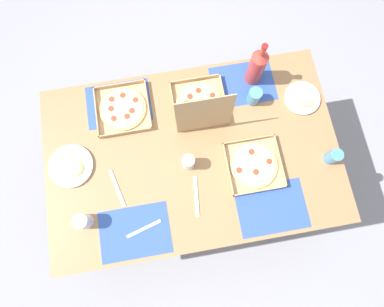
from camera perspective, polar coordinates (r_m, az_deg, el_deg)
The scene contains 19 objects.
ground_plane at distance 2.38m, azimuth -0.00°, elevation -4.24°, with size 6.00×6.00×0.00m, color gray.
dining_table at distance 1.74m, azimuth -0.00°, elevation -0.77°, with size 1.60×1.01×0.75m.
placemat_near_left at distance 1.81m, azimuth 9.52°, elevation 12.83°, with size 0.36×0.26×0.00m, color #2D4C9E.
placemat_near_right at distance 1.78m, azimuth -13.62°, elevation 9.10°, with size 0.36×0.26×0.00m, color #2D4C9E.
placemat_far_left at distance 1.65m, azimuth 14.74°, elevation -9.81°, with size 0.36×0.26×0.00m, color #2D4C9E.
placemat_far_right at distance 1.63m, azimuth -10.69°, elevation -14.31°, with size 0.36×0.26×0.00m, color #2D4C9E.
pizza_box_edge_far at distance 1.68m, azimuth 1.55°, elevation 9.04°, with size 0.29×0.30×0.33m.
pizza_box_center at distance 1.65m, azimuth 11.50°, elevation -2.16°, with size 0.29×0.29×0.04m.
pizza_box_corner_left at distance 1.76m, azimuth -12.86°, elevation 8.18°, with size 0.29×0.29×0.04m.
plate_far_left at distance 1.85m, azimuth 20.02°, elevation 9.69°, with size 0.20×0.20×0.03m.
plate_middle at distance 1.74m, azimuth -21.69°, elevation -2.25°, with size 0.24×0.24×0.03m.
soda_bottle at distance 1.72m, azimuth 12.07°, elevation 15.71°, with size 0.09×0.09×0.32m.
cup_red at distance 1.58m, azimuth -0.66°, elevation -1.62°, with size 0.07×0.07×0.11m, color silver.
cup_clear_left at distance 1.64m, azimuth -19.73°, elevation -11.91°, with size 0.07×0.07×0.11m, color silver.
cup_spare at distance 1.73m, azimuth 11.60°, elevation 10.46°, with size 0.07×0.07×0.10m, color teal.
cup_clear_right at distance 1.76m, azimuth 25.01°, elevation -0.52°, with size 0.07×0.07×0.10m, color teal.
fork_by_near_left at distance 1.62m, azimuth -9.02°, elevation -13.78°, with size 0.19×0.02×0.01m, color #B7B7BC.
knife_by_near_right at distance 1.61m, azimuth 0.83°, elevation -8.03°, with size 0.21×0.02×0.01m, color #B7B7BC.
knife_by_far_right at distance 1.66m, azimuth -13.86°, elevation -6.37°, with size 0.21×0.02×0.01m, color #B7B7BC.
Camera 1 is at (0.07, 0.38, 2.35)m, focal length 28.40 mm.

